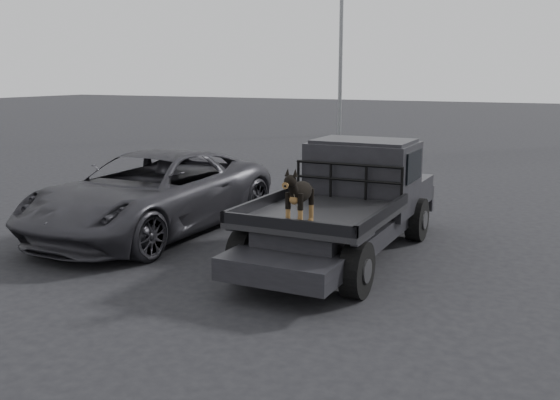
% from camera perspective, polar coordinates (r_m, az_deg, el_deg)
% --- Properties ---
extents(ground, '(120.00, 120.00, 0.00)m').
position_cam_1_polar(ground, '(9.04, -1.94, -7.21)').
color(ground, black).
rests_on(ground, ground).
extents(flatbed_ute, '(2.00, 5.40, 0.92)m').
position_cam_1_polar(flatbed_ute, '(10.04, 5.77, -2.61)').
color(flatbed_ute, black).
rests_on(flatbed_ute, ground).
extents(ute_cab, '(1.72, 1.30, 0.88)m').
position_cam_1_polar(ute_cab, '(10.75, 7.63, 3.17)').
color(ute_cab, black).
rests_on(ute_cab, flatbed_ute).
extents(headache_rack, '(1.80, 0.08, 0.55)m').
position_cam_1_polar(headache_rack, '(10.08, 6.25, 1.70)').
color(headache_rack, black).
rests_on(headache_rack, flatbed_ute).
extents(dog, '(0.32, 0.60, 0.74)m').
position_cam_1_polar(dog, '(8.30, 1.83, 0.32)').
color(dog, black).
rests_on(dog, flatbed_ute).
extents(parked_suv, '(2.56, 5.39, 1.49)m').
position_cam_1_polar(parked_suv, '(11.69, -11.66, 0.64)').
color(parked_suv, '#313036').
rests_on(parked_suv, ground).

